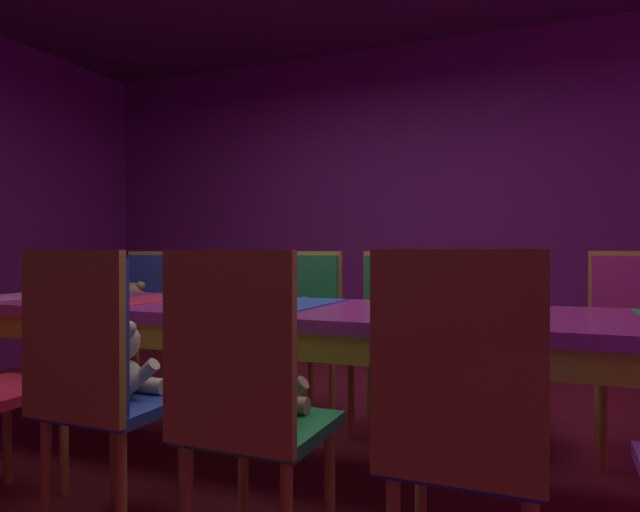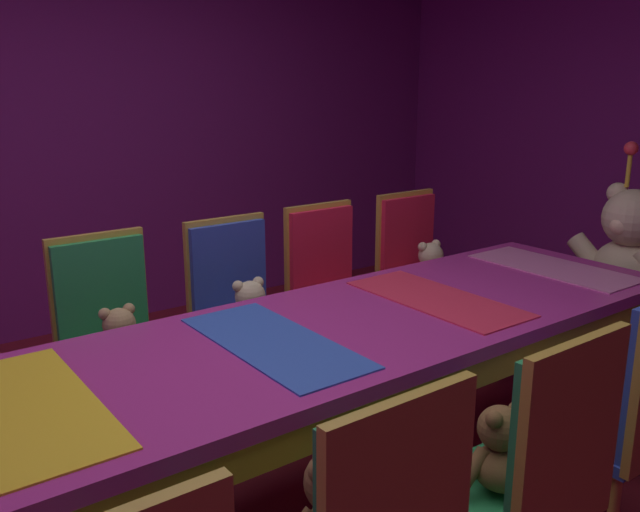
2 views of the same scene
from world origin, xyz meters
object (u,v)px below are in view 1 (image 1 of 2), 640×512
teddy_right_3 (296,322)px  chair_right_2 (395,320)px  banquet_table (286,324)px  teddy_right_1 (506,332)px  chair_left_1 (461,407)px  chair_right_3 (305,315)px  chair_left_2 (242,385)px  chair_right_0 (636,331)px  teddy_right_5 (131,310)px  teddy_left_1 (469,403)px  teddy_left_2 (265,383)px  teddy_left_3 (121,365)px  chair_right_1 (508,325)px  chair_right_4 (221,312)px  chair_left_3 (91,367)px  teddy_right_4 (208,315)px  teddy_right_2 (388,324)px  chair_right_5 (146,308)px

teddy_right_3 → chair_right_2: bearing=101.2°
banquet_table → teddy_right_1: bearing=-51.3°
chair_left_1 → chair_right_3: size_ratio=1.00×
chair_left_2 → chair_right_0: bearing=-35.3°
banquet_table → teddy_right_5: size_ratio=10.59×
chair_left_1 → chair_right_0: 1.78m
teddy_left_1 → teddy_right_1: 1.42m
chair_left_2 → teddy_left_2: (0.14, 0.00, -0.02)m
chair_right_3 → teddy_right_5: chair_right_3 is taller
teddy_left_3 → teddy_right_5: (1.40, 1.17, 0.02)m
chair_left_2 → teddy_right_3: bearing=19.6°
chair_right_1 → teddy_right_1: size_ratio=3.38×
chair_right_4 → teddy_right_5: size_ratio=2.84×
chair_right_2 → chair_right_3: same height
banquet_table → teddy_right_3: 0.78m
chair_right_0 → teddy_right_3: 1.76m
chair_left_1 → teddy_left_3: bearing=82.1°
chair_right_3 → chair_right_4: 0.58m
chair_right_3 → teddy_right_3: bearing=0.0°
chair_left_3 → chair_right_4: bearing=18.3°
teddy_right_4 → teddy_right_1: bearing=90.9°
teddy_left_1 → teddy_right_1: (1.42, 0.01, 0.00)m
banquet_table → chair_left_3: 0.89m
teddy_left_2 → chair_right_0: chair_right_0 is taller
banquet_table → teddy_left_1: (-0.71, -0.89, -0.09)m
chair_right_1 → teddy_right_4: chair_right_1 is taller
chair_left_2 → chair_right_1: bearing=-19.6°
teddy_left_3 → teddy_right_4: bearing=21.9°
teddy_right_2 → teddy_right_3: bearing=-93.5°
teddy_left_1 → chair_right_3: size_ratio=0.28×
teddy_right_3 → chair_left_1: bearing=36.8°
chair_right_1 → teddy_right_5: (-0.14, 2.37, 0.00)m
chair_right_0 → chair_right_3: bearing=-91.0°
teddy_right_1 → chair_right_1: bearing=-180.0°
chair_left_2 → chair_right_0: size_ratio=1.00×
chair_left_2 → teddy_right_2: (1.55, -0.00, -0.01)m
teddy_right_5 → teddy_left_3: bearing=39.9°
chair_left_3 → chair_right_5: (1.69, 1.17, 0.00)m
chair_left_1 → teddy_left_3: (0.17, 1.21, -0.02)m
chair_right_0 → teddy_right_5: size_ratio=2.84×
chair_right_3 → banquet_table: bearing=18.5°
chair_right_4 → chair_right_3: bearing=93.7°
chair_left_1 → chair_right_0: same height
teddy_left_2 → teddy_right_5: bearing=51.0°
chair_right_3 → chair_right_4: bearing=-86.3°
banquet_table → chair_right_0: chair_right_0 is taller
chair_right_2 → chair_right_5: same height
chair_right_2 → teddy_right_5: size_ratio=2.84×
chair_left_2 → chair_right_5: (1.71, 1.76, 0.00)m
teddy_right_2 → teddy_right_5: teddy_right_5 is taller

